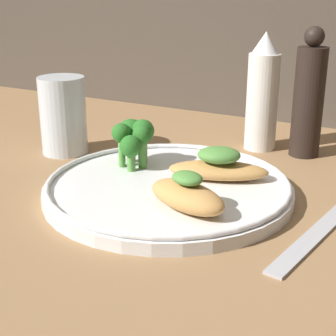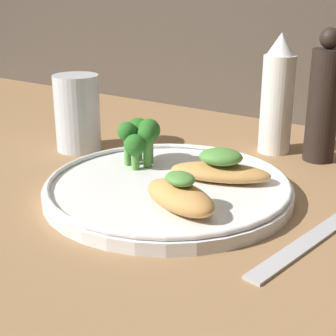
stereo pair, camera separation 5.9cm
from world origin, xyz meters
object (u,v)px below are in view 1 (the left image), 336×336
Objects in this scene: broccoli_bunch at (134,137)px; pepper_grinder at (309,98)px; plate at (168,187)px; sauce_bottle at (262,94)px; drinking_glass at (63,115)px.

pepper_grinder reaches higher than broccoli_bunch.
pepper_grinder is (10.06, 22.32, 7.27)cm from plate.
pepper_grinder is at bearing 47.64° from broccoli_bunch.
pepper_grinder reaches higher than plate.
broccoli_bunch is 25.37cm from pepper_grinder.
drinking_glass is at bearing -147.76° from sauce_bottle.
drinking_glass is (-20.85, 7.00, 4.51)cm from plate.
drinking_glass is at bearing -153.65° from pepper_grinder.
plate is at bearing -28.27° from broccoli_bunch.
drinking_glass is (-13.95, 3.29, 0.36)cm from broccoli_bunch.
sauce_bottle is (3.43, 22.32, 7.14)cm from plate.
pepper_grinder is at bearing 26.35° from drinking_glass.
drinking_glass is at bearing 161.44° from plate.
broccoli_bunch is at bearing -13.27° from drinking_glass.
sauce_bottle is (10.33, 18.61, 2.99)cm from broccoli_bunch.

